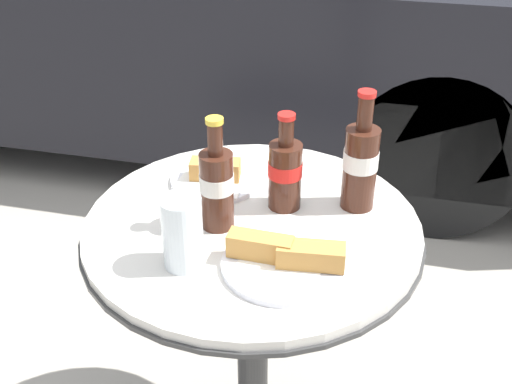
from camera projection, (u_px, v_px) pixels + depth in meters
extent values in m
cylinder|color=#333333|center=(253.00, 356.00, 1.50)|extent=(0.07, 0.07, 0.72)
cylinder|color=#333333|center=(252.00, 232.00, 1.32)|extent=(0.70, 0.70, 0.01)
cylinder|color=beige|center=(252.00, 226.00, 1.31)|extent=(0.69, 0.69, 0.02)
cylinder|color=#3D1E14|center=(285.00, 176.00, 1.32)|extent=(0.07, 0.07, 0.14)
cylinder|color=red|center=(285.00, 169.00, 1.31)|extent=(0.07, 0.07, 0.03)
cylinder|color=#3D1E14|center=(286.00, 132.00, 1.27)|extent=(0.03, 0.03, 0.06)
cylinder|color=red|center=(287.00, 116.00, 1.25)|extent=(0.04, 0.04, 0.01)
cylinder|color=#3D1E14|center=(360.00, 169.00, 1.31)|extent=(0.07, 0.07, 0.18)
cylinder|color=silver|center=(361.00, 160.00, 1.30)|extent=(0.07, 0.07, 0.04)
cylinder|color=#3D1E14|center=(365.00, 113.00, 1.25)|extent=(0.03, 0.03, 0.07)
cylinder|color=red|center=(367.00, 94.00, 1.22)|extent=(0.04, 0.04, 0.01)
cylinder|color=#3D1E14|center=(217.00, 191.00, 1.25)|extent=(0.07, 0.07, 0.16)
cylinder|color=silver|center=(217.00, 182.00, 1.24)|extent=(0.07, 0.07, 0.04)
cylinder|color=#3D1E14|center=(215.00, 139.00, 1.19)|extent=(0.03, 0.03, 0.06)
cylinder|color=gold|center=(214.00, 121.00, 1.17)|extent=(0.03, 0.03, 0.01)
cylinder|color=black|center=(183.00, 240.00, 1.16)|extent=(0.07, 0.07, 0.11)
cylinder|color=silver|center=(182.00, 233.00, 1.15)|extent=(0.07, 0.07, 0.14)
cylinder|color=white|center=(283.00, 264.00, 1.17)|extent=(0.23, 0.23, 0.01)
cube|color=white|center=(283.00, 261.00, 1.17)|extent=(0.18, 0.18, 0.00)
cube|color=#B77F3D|center=(260.00, 246.00, 1.17)|extent=(0.12, 0.04, 0.04)
cube|color=#B77F3D|center=(311.00, 255.00, 1.15)|extent=(0.13, 0.06, 0.04)
cylinder|color=white|center=(216.00, 180.00, 1.44)|extent=(0.20, 0.20, 0.01)
cube|color=white|center=(216.00, 177.00, 1.43)|extent=(0.16, 0.16, 0.00)
cube|color=#B77F3D|center=(215.00, 169.00, 1.42)|extent=(0.12, 0.06, 0.04)
cube|color=black|center=(186.00, 16.00, 3.25)|extent=(4.08, 1.75, 0.74)
cylinder|color=black|center=(435.00, 31.00, 3.75)|extent=(0.68, 0.21, 0.68)
cylinder|color=black|center=(436.00, 150.00, 2.47)|extent=(0.68, 0.21, 0.68)
cylinder|color=black|center=(44.00, 4.00, 4.25)|extent=(0.68, 0.21, 0.68)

